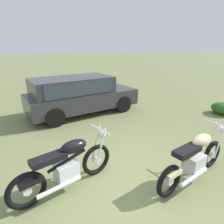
{
  "coord_description": "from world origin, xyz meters",
  "views": [
    {
      "loc": [
        -1.31,
        -2.73,
        2.54
      ],
      "look_at": [
        0.36,
        1.95,
        0.83
      ],
      "focal_mm": 31.05,
      "sensor_mm": 36.0,
      "label": 1
    }
  ],
  "objects": [
    {
      "name": "motorcycle_cream",
      "position": [
        1.29,
        -0.21,
        0.48
      ],
      "size": [
        2.01,
        0.92,
        1.02
      ],
      "rotation": [
        0.0,
        0.0,
        0.3
      ],
      "color": "black",
      "rests_on": "ground"
    },
    {
      "name": "car_charcoal",
      "position": [
        -0.12,
        4.5,
        0.83
      ],
      "size": [
        4.43,
        2.64,
        1.43
      ],
      "rotation": [
        0.0,
        0.0,
        0.23
      ],
      "color": "#2D2D33",
      "rests_on": "ground"
    },
    {
      "name": "shrub_low",
      "position": [
        5.18,
        2.56,
        0.22
      ],
      "size": [
        0.82,
        0.88,
        0.45
      ],
      "color": "#235A1E",
      "rests_on": "ground"
    },
    {
      "name": "ground_plane",
      "position": [
        0.0,
        0.0,
        0.0
      ],
      "size": [
        120.0,
        120.0,
        0.0
      ],
      "primitive_type": "plane",
      "color": "olive"
    },
    {
      "name": "motorcycle_black",
      "position": [
        -1.08,
        0.36,
        0.48
      ],
      "size": [
        1.94,
        0.98,
        1.02
      ],
      "rotation": [
        0.0,
        0.0,
        0.36
      ],
      "color": "black",
      "rests_on": "ground"
    }
  ]
}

